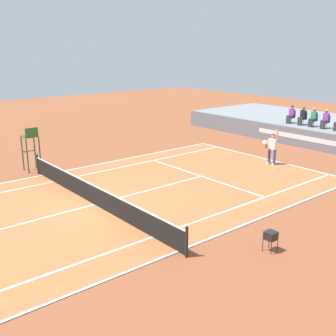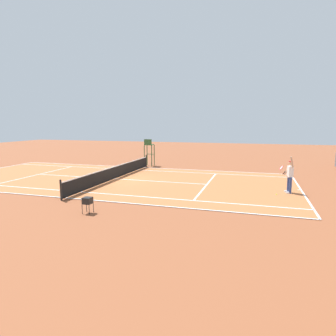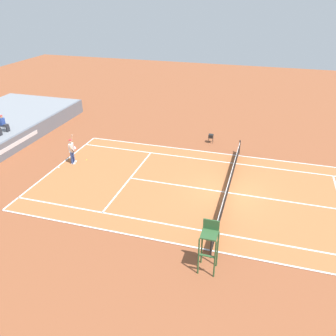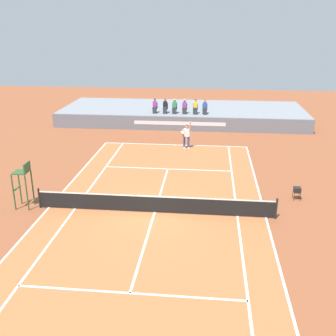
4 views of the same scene
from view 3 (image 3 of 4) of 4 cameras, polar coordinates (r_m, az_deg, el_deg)
name	(u,v)px [view 3 (image 3 of 4)]	position (r m, az deg, el deg)	size (l,w,h in m)	color
ground_plane	(228,193)	(21.50, 9.82, -4.06)	(80.00, 80.00, 0.00)	brown
court	(228,193)	(21.49, 9.83, -4.03)	(11.08, 23.88, 0.03)	#B76638
net	(229,186)	(21.23, 9.94, -2.86)	(11.98, 0.10, 1.07)	black
barrier_wall	(2,152)	(27.70, -25.59, 2.44)	(22.89, 0.25, 1.26)	slate
spectator_seated_5	(4,124)	(29.58, -25.38, 6.60)	(0.44, 0.60, 1.26)	#474C56
tennis_player	(72,150)	(25.21, -15.53, 2.79)	(0.74, 0.74, 2.08)	navy
tennis_ball	(87,160)	(25.81, -13.22, 1.31)	(0.07, 0.07, 0.07)	#D1E533
umpire_chair	(209,241)	(15.16, 6.79, -11.77)	(0.77, 0.77, 2.44)	#2D562D
ball_hopper	(211,136)	(28.09, 7.07, 5.25)	(0.36, 0.36, 0.70)	black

